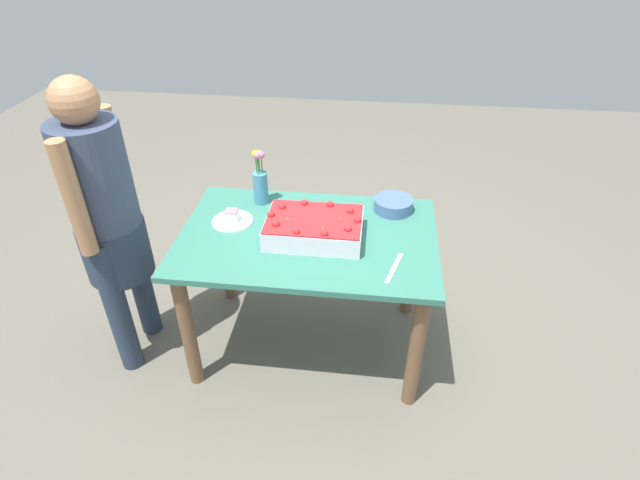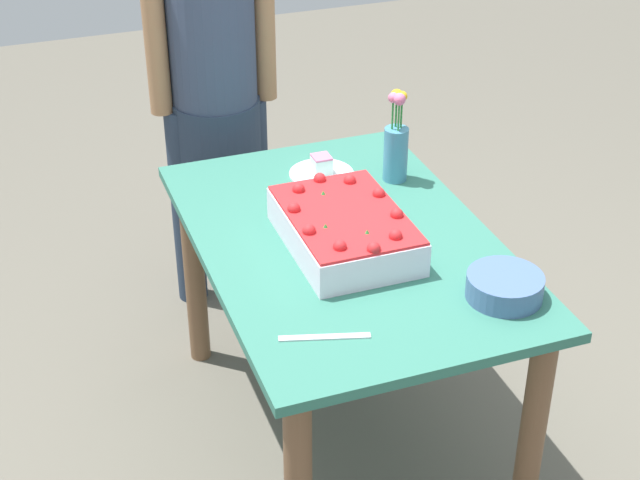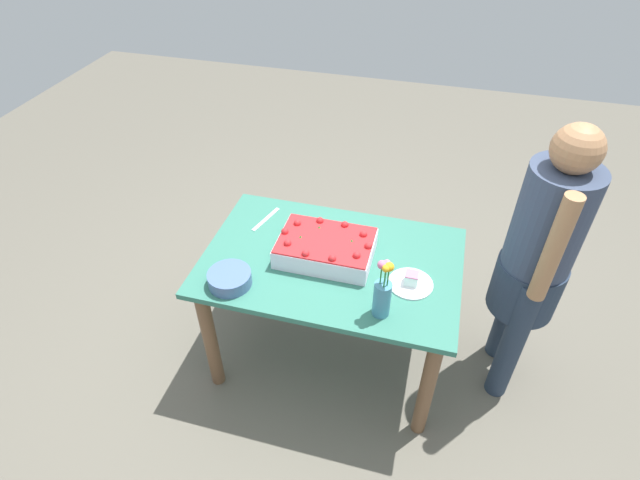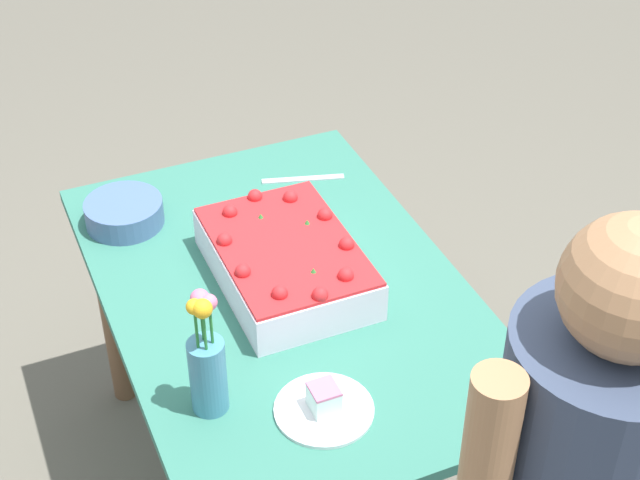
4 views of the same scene
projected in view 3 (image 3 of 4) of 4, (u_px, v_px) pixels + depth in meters
The scene contains 8 objects.
ground_plane at pixel (330, 353), 2.86m from camera, with size 8.00×8.00×0.00m, color #625D51.
dining_table at pixel (331, 278), 2.48m from camera, with size 1.23×0.81×0.73m.
sheet_cake at pixel (326, 248), 2.38m from camera, with size 0.45×0.31×0.13m.
serving_plate_with_slice at pixel (411, 282), 2.26m from camera, with size 0.20×0.20×0.07m.
cake_knife at pixel (266, 219), 2.63m from camera, with size 0.22×0.02×0.00m, color silver.
flower_vase at pixel (382, 294), 2.06m from camera, with size 0.08×0.08×0.29m.
fruit_bowl at pixel (230, 278), 2.25m from camera, with size 0.20×0.20×0.06m, color #4A6797.
person_standing at pixel (538, 254), 2.23m from camera, with size 0.31×0.45×1.49m.
Camera 3 is at (0.41, -1.72, 2.34)m, focal length 28.00 mm.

